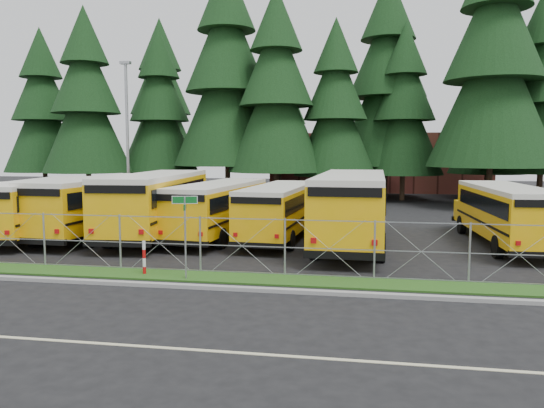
{
  "coord_description": "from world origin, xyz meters",
  "views": [
    {
      "loc": [
        4.63,
        -18.6,
        4.3
      ],
      "look_at": [
        0.68,
        4.0,
        1.96
      ],
      "focal_mm": 35.0,
      "sensor_mm": 36.0,
      "label": 1
    }
  ],
  "objects_px": {
    "light_standard": "(127,132)",
    "bus_1": "(43,208)",
    "bus_2": "(105,206)",
    "bus_3": "(159,205)",
    "bus_6": "(352,209)",
    "bus_4": "(221,210)",
    "bus_east": "(504,216)",
    "bus_0": "(16,206)",
    "bus_5": "(282,212)",
    "street_sign": "(185,219)",
    "striped_bollard": "(144,258)"
  },
  "relations": [
    {
      "from": "light_standard",
      "to": "bus_1",
      "type": "bearing_deg",
      "value": -90.31
    },
    {
      "from": "bus_2",
      "to": "bus_1",
      "type": "bearing_deg",
      "value": -161.06
    },
    {
      "from": "bus_1",
      "to": "light_standard",
      "type": "distance_m",
      "value": 10.51
    },
    {
      "from": "bus_3",
      "to": "bus_6",
      "type": "xyz_separation_m",
      "value": [
        9.56,
        -0.79,
        0.05
      ]
    },
    {
      "from": "bus_3",
      "to": "bus_4",
      "type": "relative_size",
      "value": 1.16
    },
    {
      "from": "bus_1",
      "to": "bus_east",
      "type": "bearing_deg",
      "value": -3.95
    },
    {
      "from": "bus_0",
      "to": "bus_5",
      "type": "relative_size",
      "value": 0.98
    },
    {
      "from": "bus_6",
      "to": "street_sign",
      "type": "xyz_separation_m",
      "value": [
        -5.25,
        -7.66,
        0.41
      ]
    },
    {
      "from": "bus_5",
      "to": "bus_east",
      "type": "relative_size",
      "value": 0.97
    },
    {
      "from": "bus_0",
      "to": "bus_3",
      "type": "bearing_deg",
      "value": 1.73
    },
    {
      "from": "bus_4",
      "to": "bus_6",
      "type": "xyz_separation_m",
      "value": [
        6.4,
        -0.95,
        0.27
      ]
    },
    {
      "from": "bus_5",
      "to": "street_sign",
      "type": "xyz_separation_m",
      "value": [
        -1.86,
        -8.62,
        0.72
      ]
    },
    {
      "from": "bus_east",
      "to": "light_standard",
      "type": "xyz_separation_m",
      "value": [
        -21.94,
        8.53,
        4.14
      ]
    },
    {
      "from": "light_standard",
      "to": "bus_3",
      "type": "bearing_deg",
      "value": -56.91
    },
    {
      "from": "bus_east",
      "to": "bus_0",
      "type": "bearing_deg",
      "value": 176.01
    },
    {
      "from": "bus_4",
      "to": "bus_6",
      "type": "distance_m",
      "value": 6.47
    },
    {
      "from": "bus_east",
      "to": "light_standard",
      "type": "relative_size",
      "value": 1.02
    },
    {
      "from": "bus_2",
      "to": "bus_5",
      "type": "height_order",
      "value": "bus_2"
    },
    {
      "from": "bus_3",
      "to": "light_standard",
      "type": "relative_size",
      "value": 1.18
    },
    {
      "from": "bus_5",
      "to": "striped_bollard",
      "type": "xyz_separation_m",
      "value": [
        -3.5,
        -8.21,
        -0.71
      ]
    },
    {
      "from": "bus_1",
      "to": "bus_2",
      "type": "height_order",
      "value": "bus_2"
    },
    {
      "from": "bus_east",
      "to": "striped_bollard",
      "type": "height_order",
      "value": "bus_east"
    },
    {
      "from": "bus_2",
      "to": "light_standard",
      "type": "height_order",
      "value": "light_standard"
    },
    {
      "from": "bus_6",
      "to": "street_sign",
      "type": "relative_size",
      "value": 4.41
    },
    {
      "from": "striped_bollard",
      "to": "street_sign",
      "type": "bearing_deg",
      "value": -13.99
    },
    {
      "from": "bus_2",
      "to": "bus_3",
      "type": "height_order",
      "value": "bus_3"
    },
    {
      "from": "bus_6",
      "to": "striped_bollard",
      "type": "xyz_separation_m",
      "value": [
        -6.89,
        -7.26,
        -1.02
      ]
    },
    {
      "from": "bus_1",
      "to": "light_standard",
      "type": "bearing_deg",
      "value": 82.73
    },
    {
      "from": "bus_1",
      "to": "bus_east",
      "type": "relative_size",
      "value": 1.03
    },
    {
      "from": "bus_0",
      "to": "bus_1",
      "type": "bearing_deg",
      "value": -25.65
    },
    {
      "from": "bus_3",
      "to": "bus_6",
      "type": "bearing_deg",
      "value": -9.01
    },
    {
      "from": "bus_5",
      "to": "street_sign",
      "type": "distance_m",
      "value": 8.85
    },
    {
      "from": "bus_3",
      "to": "bus_east",
      "type": "bearing_deg",
      "value": -3.9
    },
    {
      "from": "bus_5",
      "to": "bus_2",
      "type": "bearing_deg",
      "value": -173.31
    },
    {
      "from": "bus_0",
      "to": "bus_6",
      "type": "distance_m",
      "value": 18.1
    },
    {
      "from": "bus_3",
      "to": "bus_6",
      "type": "relative_size",
      "value": 0.97
    },
    {
      "from": "bus_0",
      "to": "bus_6",
      "type": "height_order",
      "value": "bus_6"
    },
    {
      "from": "bus_0",
      "to": "bus_3",
      "type": "xyz_separation_m",
      "value": [
        8.47,
        -0.71,
        0.29
      ]
    },
    {
      "from": "bus_6",
      "to": "bus_east",
      "type": "height_order",
      "value": "bus_6"
    },
    {
      "from": "bus_3",
      "to": "bus_6",
      "type": "distance_m",
      "value": 9.59
    },
    {
      "from": "bus_2",
      "to": "bus_4",
      "type": "relative_size",
      "value": 1.09
    },
    {
      "from": "bus_6",
      "to": "bus_east",
      "type": "distance_m",
      "value": 6.81
    },
    {
      "from": "bus_east",
      "to": "bus_2",
      "type": "bearing_deg",
      "value": 178.51
    },
    {
      "from": "bus_3",
      "to": "bus_4",
      "type": "bearing_deg",
      "value": -1.45
    },
    {
      "from": "bus_3",
      "to": "striped_bollard",
      "type": "relative_size",
      "value": 10.01
    },
    {
      "from": "bus_2",
      "to": "bus_5",
      "type": "bearing_deg",
      "value": 6.48
    },
    {
      "from": "bus_3",
      "to": "light_standard",
      "type": "bearing_deg",
      "value": 118.81
    },
    {
      "from": "bus_3",
      "to": "street_sign",
      "type": "height_order",
      "value": "bus_3"
    },
    {
      "from": "bus_6",
      "to": "striped_bollard",
      "type": "distance_m",
      "value": 10.06
    },
    {
      "from": "bus_4",
      "to": "light_standard",
      "type": "height_order",
      "value": "light_standard"
    }
  ]
}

